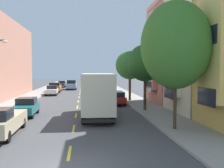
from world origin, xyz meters
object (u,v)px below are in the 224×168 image
at_px(parked_pickup_champagne, 0,122).
at_px(parked_hatchback_teal, 26,107).
at_px(street_tree_third, 130,65).
at_px(parked_hatchback_charcoal, 62,84).
at_px(parked_wagon_black, 101,85).
at_px(moving_sky_sedan, 72,85).
at_px(parked_pickup_silver, 107,90).
at_px(parked_wagon_red, 116,97).
at_px(parked_pickup_orange, 55,87).
at_px(parked_hatchback_white, 52,90).
at_px(street_tree_nearest, 176,45).
at_px(delivery_box_truck, 98,93).
at_px(street_tree_second, 145,63).
at_px(parked_suv_burgundy, 104,87).

xyz_separation_m(parked_pickup_champagne, parked_hatchback_teal, (0.03, 6.68, -0.07)).
relative_size(street_tree_third, parked_hatchback_charcoal, 1.52).
distance_m(parked_wagon_black, moving_sky_sedan, 6.19).
relative_size(parked_pickup_champagne, parked_pickup_silver, 1.00).
bearing_deg(parked_wagon_black, parked_wagon_red, -90.07).
xyz_separation_m(parked_wagon_black, parked_wagon_red, (-0.03, -24.98, 0.00)).
height_order(parked_pickup_orange, parked_hatchback_white, parked_pickup_orange).
xyz_separation_m(street_tree_third, parked_pickup_orange, (-10.87, 15.31, -3.68)).
xyz_separation_m(street_tree_nearest, parked_pickup_champagne, (-10.64, -0.01, -4.58)).
xyz_separation_m(street_tree_third, parked_hatchback_charcoal, (-10.80, 28.64, -3.75)).
bearing_deg(delivery_box_truck, parked_wagon_red, 72.66).
bearing_deg(parked_wagon_red, street_tree_nearest, -80.83).
bearing_deg(street_tree_third, street_tree_second, -90.00).
bearing_deg(street_tree_second, parked_pickup_champagne, -143.35).
height_order(parked_wagon_red, parked_hatchback_white, same).
height_order(parked_hatchback_charcoal, parked_pickup_silver, parked_pickup_silver).
relative_size(parked_hatchback_teal, parked_pickup_orange, 0.75).
height_order(street_tree_nearest, parked_pickup_orange, street_tree_nearest).
bearing_deg(street_tree_nearest, parked_suv_burgundy, 94.11).
bearing_deg(parked_suv_burgundy, parked_hatchback_charcoal, 119.81).
xyz_separation_m(parked_pickup_silver, moving_sky_sedan, (-6.02, 13.47, 0.16)).
distance_m(street_tree_third, delivery_box_truck, 11.92).
bearing_deg(moving_sky_sedan, parked_wagon_red, -75.82).
distance_m(parked_pickup_champagne, parked_pickup_orange, 31.13).
bearing_deg(parked_hatchback_white, moving_sky_sedan, 78.04).
height_order(street_tree_second, parked_pickup_silver, street_tree_second).
bearing_deg(parked_pickup_silver, moving_sky_sedan, 114.08).
bearing_deg(parked_pickup_champagne, parked_pickup_orange, 90.42).
bearing_deg(delivery_box_truck, parked_suv_burgundy, 84.08).
relative_size(parked_hatchback_charcoal, parked_pickup_silver, 0.76).
height_order(street_tree_third, parked_wagon_black, street_tree_third).
bearing_deg(parked_pickup_orange, parked_wagon_black, 38.34).
xyz_separation_m(parked_hatchback_teal, moving_sky_sedan, (2.41, 30.51, 0.23)).
bearing_deg(delivery_box_truck, street_tree_nearest, -47.88).
height_order(parked_wagon_black, parked_hatchback_teal, same).
xyz_separation_m(parked_hatchback_charcoal, moving_sky_sedan, (2.60, -7.27, 0.23)).
distance_m(parked_hatchback_charcoal, parked_wagon_red, 32.54).
distance_m(street_tree_nearest, parked_wagon_red, 14.04).
height_order(parked_pickup_orange, parked_suv_burgundy, parked_suv_burgundy).
distance_m(parked_hatchback_charcoal, parked_pickup_orange, 13.34).
bearing_deg(street_tree_third, parked_wagon_black, 95.34).
distance_m(parked_hatchback_teal, moving_sky_sedan, 30.61).
height_order(parked_pickup_champagne, moving_sky_sedan, moving_sky_sedan).
relative_size(street_tree_third, parked_wagon_black, 1.31).
height_order(parked_wagon_black, parked_wagon_red, same).
height_order(parked_pickup_champagne, parked_pickup_silver, same).
height_order(street_tree_nearest, delivery_box_truck, street_tree_nearest).
distance_m(parked_wagon_black, parked_wagon_red, 24.98).
relative_size(street_tree_nearest, street_tree_second, 1.31).
xyz_separation_m(parked_hatchback_teal, parked_pickup_orange, (-0.26, 24.45, 0.07)).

